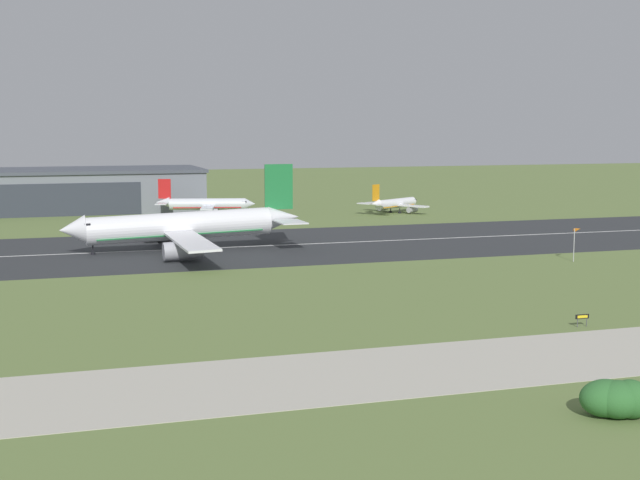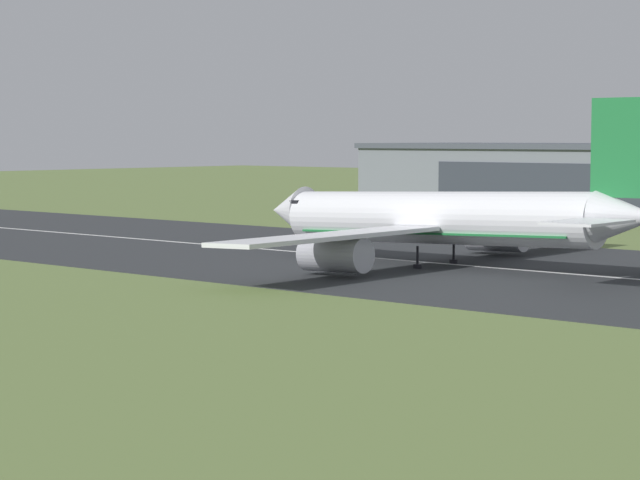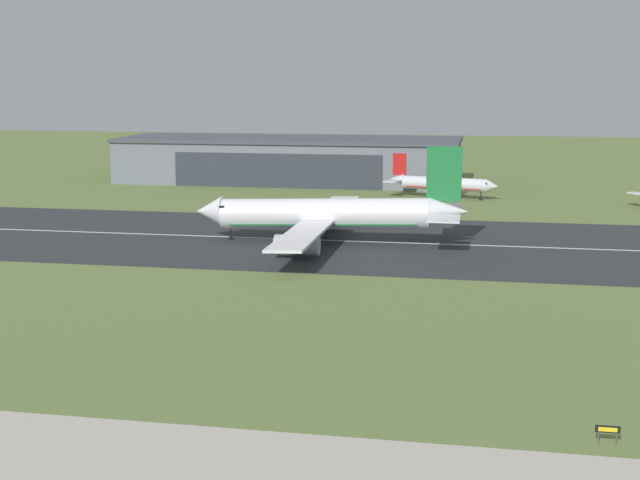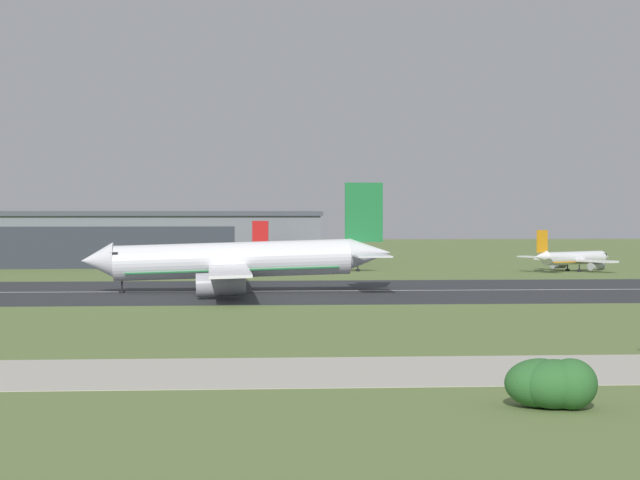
{
  "view_description": "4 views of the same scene",
  "coord_description": "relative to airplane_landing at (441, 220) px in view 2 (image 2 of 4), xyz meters",
  "views": [
    {
      "loc": [
        -58.38,
        -50.4,
        23.79
      ],
      "look_at": [
        -15.08,
        87.55,
        5.04
      ],
      "focal_mm": 50.0,
      "sensor_mm": 36.0,
      "label": 1
    },
    {
      "loc": [
        38.02,
        17.13,
        12.7
      ],
      "look_at": [
        -21.95,
        85.9,
        5.18
      ],
      "focal_mm": 70.0,
      "sensor_mm": 36.0,
      "label": 2
    },
    {
      "loc": [
        -6.76,
        -25.81,
        26.4
      ],
      "look_at": [
        -29.59,
        92.22,
        4.94
      ],
      "focal_mm": 50.0,
      "sensor_mm": 36.0,
      "label": 3
    },
    {
      "loc": [
        -34.21,
        -66.25,
        12.49
      ],
      "look_at": [
        -22.6,
        91.62,
        8.37
      ],
      "focal_mm": 70.0,
      "sensor_mm": 36.0,
      "label": 4
    }
  ],
  "objects": [
    {
      "name": "ground_plane",
      "position": [
        33.28,
        -57.43,
        -4.61
      ],
      "size": [
        726.2,
        726.2,
        0.0
      ],
      "primitive_type": "plane",
      "color": "olive"
    },
    {
      "name": "hangar_building",
      "position": [
        -26.37,
        88.63,
        1.25
      ],
      "size": [
        89.91,
        31.14,
        11.69
      ],
      "color": "slate",
      "rests_on": "ground_plane"
    },
    {
      "name": "airplane_landing",
      "position": [
        0.0,
        0.0,
        0.0
      ],
      "size": [
        45.63,
        58.16,
        16.2
      ],
      "color": "white",
      "rests_on": "ground_plane"
    }
  ]
}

